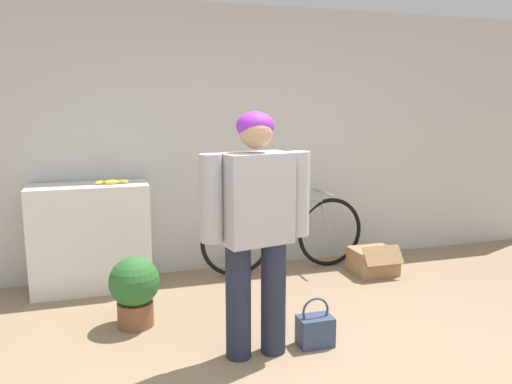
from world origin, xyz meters
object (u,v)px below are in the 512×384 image
object	(u,v)px
banana	(111,182)
cardboard_box	(373,261)
handbag	(315,330)
bicycle	(285,234)
potted_plant	(135,288)
person	(256,220)

from	to	relation	value
banana	cardboard_box	bearing A→B (deg)	-7.76
handbag	cardboard_box	size ratio (longest dim) A/B	0.81
cardboard_box	bicycle	bearing A→B (deg)	158.20
potted_plant	person	bearing A→B (deg)	-42.53
banana	cardboard_box	xyz separation A→B (m)	(2.45, -0.33, -0.85)
banana	potted_plant	distance (m)	1.12
bicycle	potted_plant	xyz separation A→B (m)	(-1.51, -0.87, -0.08)
person	handbag	world-z (taller)	person
bicycle	potted_plant	world-z (taller)	bicycle
cardboard_box	person	bearing A→B (deg)	-142.32
banana	cardboard_box	distance (m)	2.62
bicycle	cardboard_box	distance (m)	0.91
cardboard_box	potted_plant	size ratio (longest dim) A/B	0.80
bicycle	banana	distance (m)	1.74
person	banana	distance (m)	1.78
bicycle	cardboard_box	world-z (taller)	bicycle
banana	handbag	world-z (taller)	banana
bicycle	person	bearing A→B (deg)	-118.26
potted_plant	banana	bearing A→B (deg)	97.94
cardboard_box	potted_plant	distance (m)	2.40
person	bicycle	size ratio (longest dim) A/B	0.94
banana	potted_plant	world-z (taller)	banana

